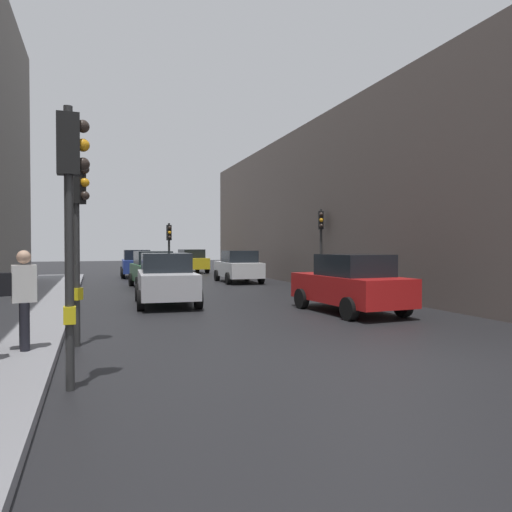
{
  "coord_description": "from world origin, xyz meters",
  "views": [
    {
      "loc": [
        -4.83,
        -7.15,
        2.0
      ],
      "look_at": [
        0.37,
        7.96,
        1.67
      ],
      "focal_mm": 33.24,
      "sensor_mm": 36.0,
      "label": 1
    }
  ],
  "objects_px": {
    "traffic_light_near_left": "(71,195)",
    "car_silver_hatchback": "(166,279)",
    "traffic_light_near_right": "(77,216)",
    "pedestrian_with_black_backpack": "(21,294)",
    "car_blue_van": "(137,264)",
    "traffic_light_far_median": "(169,242)",
    "traffic_light_mid_street": "(321,234)",
    "car_red_sedan": "(350,284)",
    "car_yellow_taxi": "(191,261)",
    "car_green_estate": "(153,269)",
    "car_white_compact": "(238,267)"
  },
  "relations": [
    {
      "from": "car_white_compact",
      "to": "traffic_light_mid_street",
      "type": "bearing_deg",
      "value": -65.96
    },
    {
      "from": "car_yellow_taxi",
      "to": "traffic_light_near_right",
      "type": "bearing_deg",
      "value": -105.96
    },
    {
      "from": "car_blue_van",
      "to": "car_red_sedan",
      "type": "xyz_separation_m",
      "value": [
        4.63,
        -19.0,
        0.0
      ]
    },
    {
      "from": "car_blue_van",
      "to": "traffic_light_near_right",
      "type": "bearing_deg",
      "value": -97.86
    },
    {
      "from": "traffic_light_near_left",
      "to": "pedestrian_with_black_backpack",
      "type": "relative_size",
      "value": 2.22
    },
    {
      "from": "traffic_light_mid_street",
      "to": "car_white_compact",
      "type": "height_order",
      "value": "traffic_light_mid_street"
    },
    {
      "from": "traffic_light_mid_street",
      "to": "car_blue_van",
      "type": "relative_size",
      "value": 0.87
    },
    {
      "from": "car_white_compact",
      "to": "car_green_estate",
      "type": "bearing_deg",
      "value": -159.35
    },
    {
      "from": "traffic_light_near_right",
      "to": "car_green_estate",
      "type": "relative_size",
      "value": 0.89
    },
    {
      "from": "traffic_light_mid_street",
      "to": "traffic_light_far_median",
      "type": "bearing_deg",
      "value": 132.91
    },
    {
      "from": "traffic_light_far_median",
      "to": "car_blue_van",
      "type": "bearing_deg",
      "value": 103.54
    },
    {
      "from": "car_silver_hatchback",
      "to": "car_green_estate",
      "type": "bearing_deg",
      "value": 86.79
    },
    {
      "from": "car_green_estate",
      "to": "car_red_sedan",
      "type": "bearing_deg",
      "value": -66.96
    },
    {
      "from": "car_blue_van",
      "to": "car_silver_hatchback",
      "type": "xyz_separation_m",
      "value": [
        -0.31,
        -15.19,
        0.0
      ]
    },
    {
      "from": "traffic_light_mid_street",
      "to": "car_green_estate",
      "type": "relative_size",
      "value": 0.87
    },
    {
      "from": "car_blue_van",
      "to": "car_red_sedan",
      "type": "relative_size",
      "value": 0.99
    },
    {
      "from": "car_blue_van",
      "to": "car_green_estate",
      "type": "height_order",
      "value": "same"
    },
    {
      "from": "traffic_light_far_median",
      "to": "traffic_light_near_left",
      "type": "bearing_deg",
      "value": -102.47
    },
    {
      "from": "car_green_estate",
      "to": "traffic_light_far_median",
      "type": "bearing_deg",
      "value": 67.94
    },
    {
      "from": "traffic_light_near_right",
      "to": "car_silver_hatchback",
      "type": "xyz_separation_m",
      "value": [
        2.65,
        6.27,
        -1.73
      ]
    },
    {
      "from": "traffic_light_near_right",
      "to": "car_white_compact",
      "type": "relative_size",
      "value": 0.89
    },
    {
      "from": "traffic_light_far_median",
      "to": "car_green_estate",
      "type": "bearing_deg",
      "value": -112.06
    },
    {
      "from": "pedestrian_with_black_backpack",
      "to": "traffic_light_near_right",
      "type": "bearing_deg",
      "value": 41.53
    },
    {
      "from": "traffic_light_mid_street",
      "to": "traffic_light_far_median",
      "type": "relative_size",
      "value": 1.14
    },
    {
      "from": "traffic_light_far_median",
      "to": "pedestrian_with_black_backpack",
      "type": "distance_m",
      "value": 17.74
    },
    {
      "from": "traffic_light_near_right",
      "to": "car_red_sedan",
      "type": "height_order",
      "value": "traffic_light_near_right"
    },
    {
      "from": "traffic_light_far_median",
      "to": "car_green_estate",
      "type": "relative_size",
      "value": 0.77
    },
    {
      "from": "car_white_compact",
      "to": "car_yellow_taxi",
      "type": "bearing_deg",
      "value": 93.2
    },
    {
      "from": "car_blue_van",
      "to": "car_silver_hatchback",
      "type": "height_order",
      "value": "same"
    },
    {
      "from": "traffic_light_near_left",
      "to": "car_silver_hatchback",
      "type": "height_order",
      "value": "traffic_light_near_left"
    },
    {
      "from": "traffic_light_near_left",
      "to": "car_blue_van",
      "type": "relative_size",
      "value": 0.92
    },
    {
      "from": "traffic_light_near_right",
      "to": "car_silver_hatchback",
      "type": "distance_m",
      "value": 7.02
    },
    {
      "from": "pedestrian_with_black_backpack",
      "to": "car_green_estate",
      "type": "bearing_deg",
      "value": 74.2
    },
    {
      "from": "car_blue_van",
      "to": "traffic_light_far_median",
      "type": "bearing_deg",
      "value": -76.46
    },
    {
      "from": "car_white_compact",
      "to": "car_red_sedan",
      "type": "height_order",
      "value": "same"
    },
    {
      "from": "traffic_light_mid_street",
      "to": "traffic_light_near_left",
      "type": "xyz_separation_m",
      "value": [
        -10.25,
        -12.71,
        0.14
      ]
    },
    {
      "from": "traffic_light_near_right",
      "to": "car_white_compact",
      "type": "distance_m",
      "value": 17.02
    },
    {
      "from": "traffic_light_far_median",
      "to": "car_yellow_taxi",
      "type": "relative_size",
      "value": 0.76
    },
    {
      "from": "car_blue_van",
      "to": "traffic_light_near_left",
      "type": "bearing_deg",
      "value": -96.88
    },
    {
      "from": "traffic_light_near_left",
      "to": "car_red_sedan",
      "type": "bearing_deg",
      "value": 35.88
    },
    {
      "from": "traffic_light_near_right",
      "to": "car_red_sedan",
      "type": "relative_size",
      "value": 0.88
    },
    {
      "from": "car_silver_hatchback",
      "to": "car_green_estate",
      "type": "xyz_separation_m",
      "value": [
        0.39,
        6.89,
        0.0
      ]
    },
    {
      "from": "traffic_light_near_left",
      "to": "traffic_light_mid_street",
      "type": "bearing_deg",
      "value": 51.11
    },
    {
      "from": "car_blue_van",
      "to": "car_red_sedan",
      "type": "distance_m",
      "value": 19.56
    },
    {
      "from": "traffic_light_far_median",
      "to": "car_yellow_taxi",
      "type": "xyz_separation_m",
      "value": [
        3.05,
        9.37,
        -1.38
      ]
    },
    {
      "from": "car_white_compact",
      "to": "car_green_estate",
      "type": "height_order",
      "value": "same"
    },
    {
      "from": "traffic_light_mid_street",
      "to": "car_red_sedan",
      "type": "distance_m",
      "value": 7.87
    },
    {
      "from": "car_blue_van",
      "to": "pedestrian_with_black_backpack",
      "type": "height_order",
      "value": "pedestrian_with_black_backpack"
    },
    {
      "from": "traffic_light_near_right",
      "to": "car_green_estate",
      "type": "distance_m",
      "value": 13.62
    },
    {
      "from": "car_green_estate",
      "to": "traffic_light_mid_street",
      "type": "bearing_deg",
      "value": -25.85
    }
  ]
}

